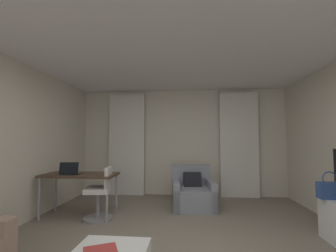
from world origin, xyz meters
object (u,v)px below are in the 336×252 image
desk_chair (100,196)px  handbag_primary (330,190)px  laptop (70,172)px  magazine_open (100,250)px  armchair (193,194)px  desk (80,178)px

desk_chair → handbag_primary: 3.47m
laptop → magazine_open: 2.25m
armchair → desk: (-2.01, -0.73, 0.41)m
handbag_primary → magazine_open: bearing=-153.9°
armchair → handbag_primary: bearing=-35.8°
desk_chair → magazine_open: size_ratio=2.60×
laptop → magazine_open: bearing=-54.7°
armchair → desk: armchair is taller
desk → magazine_open: 2.25m
handbag_primary → desk: bearing=171.3°
desk_chair → handbag_primary: size_ratio=2.39×
desk_chair → handbag_primary: bearing=-8.2°
magazine_open → desk_chair: bearing=112.0°
desk → laptop: (-0.13, -0.10, 0.12)m
armchair → handbag_primary: (1.83, -1.32, 0.41)m
desk_chair → desk: bearing=167.5°
desk_chair → magazine_open: 1.96m
armchair → magazine_open: armchair is taller
desk → armchair: bearing=20.0°
desk → desk_chair: desk_chair is taller
armchair → magazine_open: bearing=-108.1°
desk → magazine_open: desk is taller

